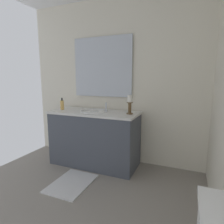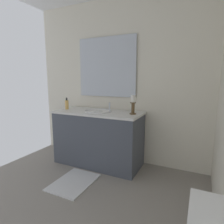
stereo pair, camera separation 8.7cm
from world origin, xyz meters
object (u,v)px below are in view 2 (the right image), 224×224
object	(u,v)px
mirror	(107,67)
candle_holder_tall	(133,104)
vanity_cabinet	(98,138)
bath_mat	(74,182)
sink_basin	(98,114)
soap_bottle	(67,104)

from	to	relation	value
mirror	candle_holder_tall	world-z (taller)	mirror
vanity_cabinet	bath_mat	bearing A→B (deg)	0.00
mirror	bath_mat	size ratio (longest dim) A/B	1.60
vanity_cabinet	bath_mat	size ratio (longest dim) A/B	2.18
vanity_cabinet	sink_basin	size ratio (longest dim) A/B	3.26
soap_bottle	bath_mat	distance (m)	1.19
bath_mat	mirror	bearing A→B (deg)	180.00
mirror	candle_holder_tall	xyz separation A→B (m)	(0.27, 0.54, -0.52)
vanity_cabinet	sink_basin	world-z (taller)	sink_basin
vanity_cabinet	soap_bottle	xyz separation A→B (m)	(0.03, -0.55, 0.48)
bath_mat	sink_basin	bearing A→B (deg)	179.91
vanity_cabinet	bath_mat	xyz separation A→B (m)	(0.62, 0.00, -0.40)
mirror	soap_bottle	xyz separation A→B (m)	(0.31, -0.55, -0.57)
sink_basin	candle_holder_tall	world-z (taller)	candle_holder_tall
soap_bottle	mirror	bearing A→B (deg)	119.01
candle_holder_tall	bath_mat	distance (m)	1.25
sink_basin	bath_mat	world-z (taller)	sink_basin
soap_bottle	vanity_cabinet	bearing A→B (deg)	92.62
bath_mat	vanity_cabinet	bearing A→B (deg)	-180.00
sink_basin	soap_bottle	xyz separation A→B (m)	(0.03, -0.55, 0.11)
candle_holder_tall	bath_mat	bearing A→B (deg)	-40.15
soap_bottle	bath_mat	world-z (taller)	soap_bottle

